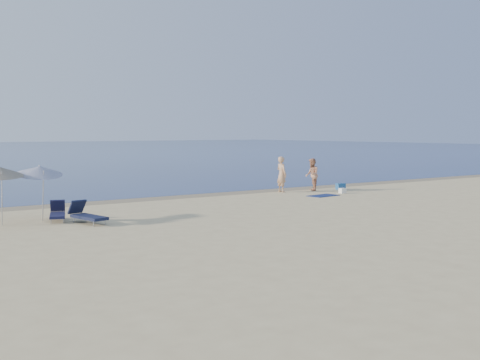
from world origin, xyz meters
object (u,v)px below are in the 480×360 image
(person_right, at_px, (312,175))
(umbrella_near, at_px, (40,170))
(person_left, at_px, (282,174))
(blue_cooler, at_px, (341,186))

(person_right, distance_m, umbrella_near, 15.62)
(person_left, relative_size, umbrella_near, 0.88)
(person_left, xyz_separation_m, person_right, (1.83, -0.36, -0.07))
(person_left, bearing_deg, person_right, -98.23)
(person_right, xyz_separation_m, blue_cooler, (1.78, -0.38, -0.71))
(blue_cooler, bearing_deg, umbrella_near, -175.96)
(person_right, distance_m, blue_cooler, 1.95)
(person_left, height_order, umbrella_near, umbrella_near)
(umbrella_near, bearing_deg, blue_cooler, 11.99)
(person_right, bearing_deg, umbrella_near, -46.58)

